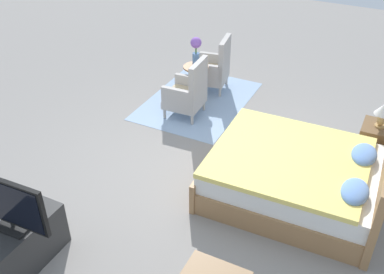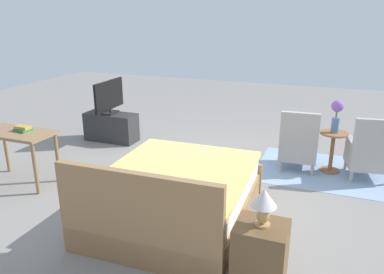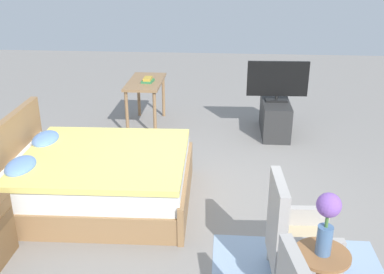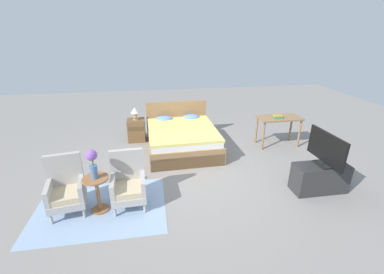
# 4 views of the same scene
# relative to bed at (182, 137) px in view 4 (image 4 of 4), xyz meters

# --- Properties ---
(ground_plane) EXTENTS (16.00, 16.00, 0.00)m
(ground_plane) POSITION_rel_bed_xyz_m (0.15, -1.17, -0.30)
(ground_plane) COLOR gray
(floor_rug) EXTENTS (2.10, 1.50, 0.01)m
(floor_rug) POSITION_rel_bed_xyz_m (-1.60, -2.08, -0.30)
(floor_rug) COLOR #8EA8C6
(floor_rug) RESTS_ON ground_plane
(bed) EXTENTS (1.66, 2.01, 0.96)m
(bed) POSITION_rel_bed_xyz_m (0.00, 0.00, 0.00)
(bed) COLOR #997047
(bed) RESTS_ON ground_plane
(armchair_by_window_left) EXTENTS (0.62, 0.62, 0.92)m
(armchair_by_window_left) POSITION_rel_bed_xyz_m (-2.09, -2.02, 0.08)
(armchair_by_window_left) COLOR #ADA8A3
(armchair_by_window_left) RESTS_ON floor_rug
(armchair_by_window_right) EXTENTS (0.57, 0.57, 0.92)m
(armchair_by_window_right) POSITION_rel_bed_xyz_m (-1.12, -2.02, 0.08)
(armchair_by_window_right) COLOR #ADA8A3
(armchair_by_window_right) RESTS_ON floor_rug
(side_table) EXTENTS (0.40, 0.40, 0.61)m
(side_table) POSITION_rel_bed_xyz_m (-1.60, -2.12, 0.08)
(side_table) COLOR #936038
(side_table) RESTS_ON ground_plane
(flower_vase) EXTENTS (0.17, 0.17, 0.48)m
(flower_vase) POSITION_rel_bed_xyz_m (-1.60, -2.12, 0.60)
(flower_vase) COLOR #4C709E
(flower_vase) RESTS_ON side_table
(nightstand) EXTENTS (0.44, 0.41, 0.58)m
(nightstand) POSITION_rel_bed_xyz_m (-1.11, 0.70, -0.01)
(nightstand) COLOR brown
(nightstand) RESTS_ON ground_plane
(table_lamp) EXTENTS (0.22, 0.22, 0.33)m
(table_lamp) POSITION_rel_bed_xyz_m (-1.11, 0.70, 0.49)
(table_lamp) COLOR tan
(table_lamp) RESTS_ON nightstand
(tv_stand) EXTENTS (0.96, 0.40, 0.52)m
(tv_stand) POSITION_rel_bed_xyz_m (2.24, -2.16, -0.04)
(tv_stand) COLOR #2D2D2D
(tv_stand) RESTS_ON ground_plane
(tv_flatscreen) EXTENTS (0.21, 0.90, 0.60)m
(tv_flatscreen) POSITION_rel_bed_xyz_m (2.24, -2.16, 0.53)
(tv_flatscreen) COLOR black
(tv_flatscreen) RESTS_ON tv_stand
(vanity_desk) EXTENTS (1.04, 0.52, 0.74)m
(vanity_desk) POSITION_rel_bed_xyz_m (2.41, -0.15, 0.33)
(vanity_desk) COLOR #8E6B47
(vanity_desk) RESTS_ON ground_plane
(book_stack) EXTENTS (0.23, 0.18, 0.07)m
(book_stack) POSITION_rel_bed_xyz_m (2.33, -0.21, 0.48)
(book_stack) COLOR #337A47
(book_stack) RESTS_ON vanity_desk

